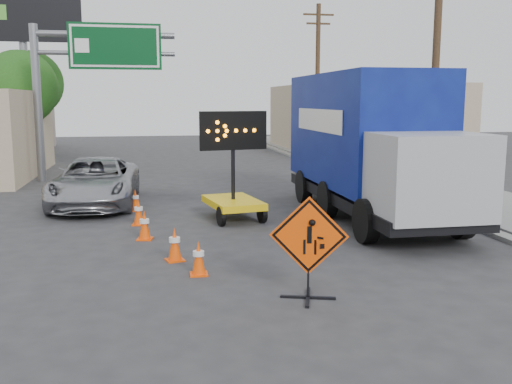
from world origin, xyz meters
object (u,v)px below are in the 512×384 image
object	(u,v)px
box_truck	(370,153)
pickup_truck	(95,182)
arrow_board	(233,196)
construction_sign	(309,246)

from	to	relation	value
box_truck	pickup_truck	bearing A→B (deg)	157.43
arrow_board	pickup_truck	bearing A→B (deg)	133.65
arrow_board	box_truck	xyz separation A→B (m)	(4.16, -0.36, 1.26)
arrow_board	box_truck	size ratio (longest dim) A/B	0.35
pickup_truck	box_truck	distance (m)	9.23
box_truck	construction_sign	bearing A→B (deg)	-119.35
construction_sign	box_truck	distance (m)	7.90
construction_sign	arrow_board	world-z (taller)	arrow_board
construction_sign	arrow_board	distance (m)	7.19
arrow_board	pickup_truck	world-z (taller)	arrow_board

